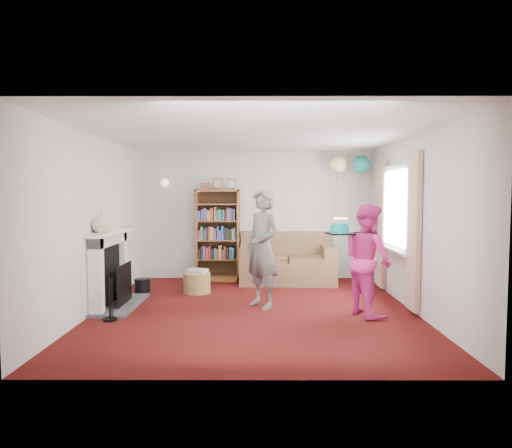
{
  "coord_description": "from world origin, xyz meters",
  "views": [
    {
      "loc": [
        0.04,
        -6.47,
        1.66
      ],
      "look_at": [
        0.02,
        0.6,
        1.2
      ],
      "focal_mm": 32.0,
      "sensor_mm": 36.0,
      "label": 1
    }
  ],
  "objects_px": {
    "sofa": "(287,264)",
    "person_striped": "(262,248)",
    "person_magenta": "(368,260)",
    "birthday_cake": "(340,229)",
    "bookcase": "(218,236)"
  },
  "relations": [
    {
      "from": "birthday_cake",
      "to": "person_magenta",
      "type": "bearing_deg",
      "value": 9.17
    },
    {
      "from": "sofa",
      "to": "person_striped",
      "type": "height_order",
      "value": "person_striped"
    },
    {
      "from": "sofa",
      "to": "birthday_cake",
      "type": "height_order",
      "value": "birthday_cake"
    },
    {
      "from": "sofa",
      "to": "person_striped",
      "type": "relative_size",
      "value": 1.01
    },
    {
      "from": "sofa",
      "to": "person_magenta",
      "type": "height_order",
      "value": "person_magenta"
    },
    {
      "from": "person_magenta",
      "to": "birthday_cake",
      "type": "xyz_separation_m",
      "value": [
        -0.4,
        -0.06,
        0.42
      ]
    },
    {
      "from": "sofa",
      "to": "person_magenta",
      "type": "xyz_separation_m",
      "value": [
        0.94,
        -2.35,
        0.42
      ]
    },
    {
      "from": "bookcase",
      "to": "sofa",
      "type": "distance_m",
      "value": 1.45
    },
    {
      "from": "person_magenta",
      "to": "birthday_cake",
      "type": "relative_size",
      "value": 4.75
    },
    {
      "from": "sofa",
      "to": "birthday_cake",
      "type": "distance_m",
      "value": 2.61
    },
    {
      "from": "bookcase",
      "to": "sofa",
      "type": "height_order",
      "value": "bookcase"
    },
    {
      "from": "birthday_cake",
      "to": "person_striped",
      "type": "bearing_deg",
      "value": 154.3
    },
    {
      "from": "person_magenta",
      "to": "sofa",
      "type": "bearing_deg",
      "value": 1.35
    },
    {
      "from": "person_striped",
      "to": "person_magenta",
      "type": "relative_size",
      "value": 1.13
    },
    {
      "from": "person_striped",
      "to": "person_magenta",
      "type": "xyz_separation_m",
      "value": [
        1.44,
        -0.44,
        -0.1
      ]
    }
  ]
}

